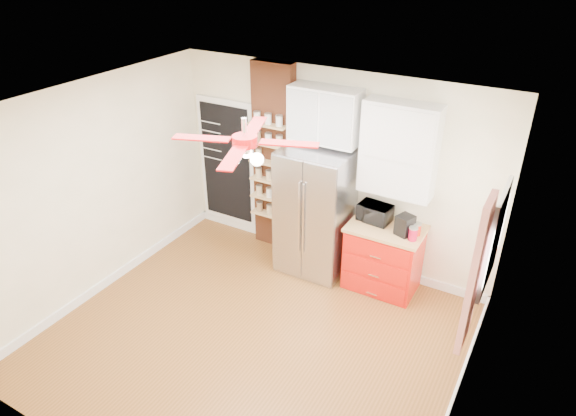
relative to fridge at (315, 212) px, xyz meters
The scene contains 21 objects.
floor 1.85m from the fridge, 88.24° to the right, with size 4.50×4.50×0.00m, color brown.
ceiling 2.45m from the fridge, 88.24° to the right, with size 4.50×4.50×0.00m, color white.
wall_back 0.60m from the fridge, 82.30° to the left, with size 4.50×0.02×2.70m, color #FFF2CD.
wall_front 3.66m from the fridge, 89.21° to the right, with size 4.50×0.02×2.70m, color #FFF2CD.
wall_left 2.78m from the fridge, 143.46° to the right, with size 0.02×4.00×2.70m, color #FFF2CD.
wall_right 2.86m from the fridge, 35.33° to the right, with size 0.02×4.00×2.70m, color #FFF2CD.
chalkboard 1.70m from the fridge, 168.59° to the left, with size 0.95×0.05×1.95m.
brick_pillar 0.97m from the fridge, 160.07° to the left, with size 0.60×0.16×2.70m, color brown.
fridge is the anchor object (origin of this frame).
upper_glass_cabinet 1.29m from the fridge, 90.00° to the left, with size 0.90×0.35×0.70m, color white.
red_cabinet 1.06m from the fridge, ahead, with size 0.94×0.64×0.90m.
upper_shelf_unit 1.41m from the fridge, 12.78° to the left, with size 0.90×0.30×1.15m, color white.
window 2.49m from the fridge, 17.75° to the right, with size 0.04×0.75×1.05m, color white.
curtain 2.63m from the fridge, 29.86° to the right, with size 0.06×0.40×1.55m, color red.
ceiling_fan 2.25m from the fridge, 88.24° to the right, with size 1.40×1.40×0.44m.
toaster_oven 0.80m from the fridge, ahead, with size 0.41×0.28×0.23m, color black.
coffee_maker 1.22m from the fridge, ahead, with size 0.18×0.19×0.25m, color black.
canister_left 1.35m from the fridge, ahead, with size 0.10×0.10×0.16m, color #A70927.
canister_right 1.34m from the fridge, ahead, with size 0.11×0.11×0.14m, color #BA190A.
pantry_jar_oats 1.14m from the fridge, behind, with size 0.08×0.08×0.14m, color beige.
pantry_jar_beans 0.86m from the fridge, 164.66° to the left, with size 0.10×0.10×0.11m, color brown.
Camera 1 is at (2.57, -3.71, 4.15)m, focal length 32.00 mm.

